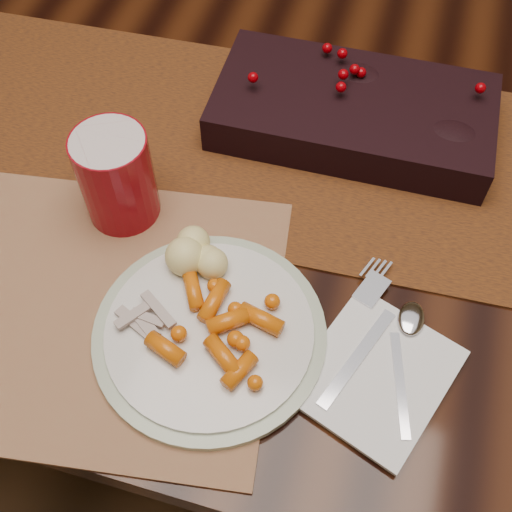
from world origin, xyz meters
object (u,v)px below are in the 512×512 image
(dining_table, at_px, (285,276))
(napkin, at_px, (376,374))
(placemat_main, at_px, (64,304))
(baby_carrots, at_px, (220,329))
(mashed_potatoes, at_px, (200,249))
(turkey_shreds, at_px, (148,311))
(centerpiece, at_px, (354,107))
(dinner_plate, at_px, (210,333))
(red_cup, at_px, (117,177))

(dining_table, relative_size, napkin, 11.18)
(placemat_main, xyz_separation_m, baby_carrots, (0.19, 0.01, 0.03))
(mashed_potatoes, relative_size, turkey_shreds, 1.19)
(turkey_shreds, bearing_deg, centerpiece, 66.56)
(dining_table, xyz_separation_m, baby_carrots, (-0.00, -0.33, 0.40))
(placemat_main, relative_size, baby_carrots, 4.25)
(centerpiece, xyz_separation_m, dinner_plate, (-0.09, -0.36, -0.03))
(dinner_plate, distance_m, turkey_shreds, 0.07)
(turkey_shreds, xyz_separation_m, napkin, (0.25, 0.01, -0.02))
(centerpiece, bearing_deg, baby_carrots, -101.63)
(placemat_main, xyz_separation_m, turkey_shreds, (0.10, 0.00, 0.03))
(dinner_plate, bearing_deg, turkey_shreds, -178.94)
(mashed_potatoes, bearing_deg, napkin, -19.32)
(placemat_main, distance_m, dinner_plate, 0.17)
(mashed_potatoes, distance_m, napkin, 0.24)
(dining_table, xyz_separation_m, napkin, (0.17, -0.32, 0.38))
(red_cup, bearing_deg, dinner_plate, -41.46)
(placemat_main, xyz_separation_m, mashed_potatoes, (0.14, 0.09, 0.04))
(placemat_main, xyz_separation_m, dinner_plate, (0.17, 0.01, 0.01))
(baby_carrots, bearing_deg, placemat_main, -178.38)
(placemat_main, bearing_deg, turkey_shreds, -5.09)
(dining_table, xyz_separation_m, red_cup, (-0.17, -0.19, 0.44))
(placemat_main, height_order, dinner_plate, dinner_plate)
(placemat_main, bearing_deg, red_cup, 76.00)
(centerpiece, relative_size, red_cup, 3.02)
(napkin, bearing_deg, baby_carrots, -157.87)
(dinner_plate, height_order, turkey_shreds, turkey_shreds)
(centerpiece, height_order, red_cup, red_cup)
(napkin, bearing_deg, turkey_shreds, -158.36)
(baby_carrots, distance_m, turkey_shreds, 0.08)
(baby_carrots, bearing_deg, mashed_potatoes, 121.09)
(dining_table, relative_size, dinner_plate, 7.03)
(centerpiece, height_order, dinner_plate, centerpiece)
(dinner_plate, relative_size, mashed_potatoes, 2.91)
(turkey_shreds, distance_m, napkin, 0.25)
(placemat_main, height_order, red_cup, red_cup)
(dinner_plate, bearing_deg, dining_table, 87.25)
(dining_table, bearing_deg, napkin, -62.62)
(turkey_shreds, bearing_deg, baby_carrots, 0.18)
(dining_table, relative_size, placemat_main, 3.73)
(red_cup, bearing_deg, napkin, -21.53)
(centerpiece, bearing_deg, napkin, -74.61)
(mashed_potatoes, relative_size, napkin, 0.55)
(baby_carrots, bearing_deg, centerpiece, 78.37)
(centerpiece, relative_size, mashed_potatoes, 4.18)
(mashed_potatoes, bearing_deg, dining_table, 78.10)
(dining_table, distance_m, placemat_main, 0.54)
(mashed_potatoes, distance_m, turkey_shreds, 0.09)
(centerpiece, height_order, placemat_main, centerpiece)
(mashed_potatoes, xyz_separation_m, turkey_shreds, (-0.03, -0.08, -0.02))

